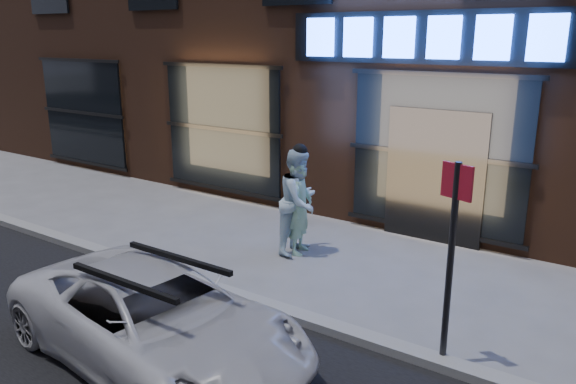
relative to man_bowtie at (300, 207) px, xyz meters
The scene contains 6 objects.
ground 2.76m from the man_bowtie, 51.14° to the right, with size 90.00×90.00×0.00m, color slate.
curb 2.74m from the man_bowtie, 51.14° to the right, with size 60.00×0.25×0.12m, color gray.
man_bowtie is the anchor object (origin of this frame).
man_cap 0.10m from the man_bowtie, 139.00° to the left, with size 0.89×0.69×1.82m, color silver.
white_suv 3.81m from the man_bowtie, 82.27° to the right, with size 1.83×3.96×1.10m, color silver.
sign_post 3.82m from the man_bowtie, 31.15° to the right, with size 0.37×0.15×2.37m.
Camera 1 is at (3.32, -5.59, 3.63)m, focal length 35.00 mm.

